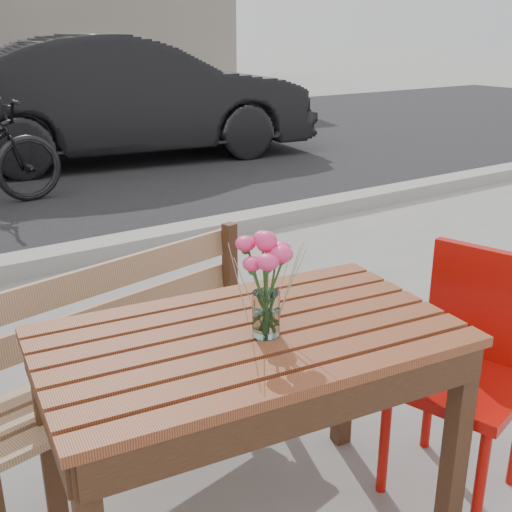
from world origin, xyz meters
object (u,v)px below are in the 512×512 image
(main_table, at_px, (250,369))
(red_chair, at_px, (471,356))
(main_vase, at_px, (266,272))
(parked_car, at_px, (127,98))

(main_table, distance_m, red_chair, 0.82)
(main_vase, relative_size, parked_car, 0.07)
(main_table, xyz_separation_m, red_chair, (0.79, -0.17, -0.12))
(parked_car, bearing_deg, main_vase, 168.09)
(main_table, xyz_separation_m, main_vase, (0.03, -0.04, 0.31))
(main_table, relative_size, red_chair, 1.50)
(main_vase, bearing_deg, parked_car, 70.06)
(main_vase, distance_m, parked_car, 6.58)
(main_table, height_order, red_chair, red_chair)
(main_table, height_order, main_vase, main_vase)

